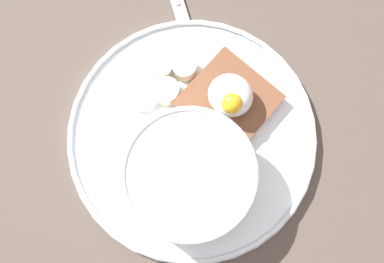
{
  "coord_description": "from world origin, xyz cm",
  "views": [
    {
      "loc": [
        -6.25,
        8.09,
        51.47
      ],
      "look_at": [
        0.0,
        0.0,
        5.0
      ],
      "focal_mm": 40.0,
      "sensor_mm": 36.0,
      "label": 1
    }
  ],
  "objects": [
    {
      "name": "poached_egg",
      "position": [
        -1.15,
        -5.47,
        6.41
      ],
      "size": [
        5.76,
        6.1,
        3.89
      ],
      "color": "white",
      "rests_on": "toast_slice"
    },
    {
      "name": "oatmeal_bowl",
      "position": [
        -2.91,
        4.2,
        6.2
      ],
      "size": [
        13.97,
        13.97,
        6.19
      ],
      "color": "white",
      "rests_on": "plate"
    },
    {
      "name": "banana_slice_back",
      "position": [
        7.81,
        -4.08,
        3.72
      ],
      "size": [
        3.5,
        3.56,
        1.56
      ],
      "color": "beige",
      "rests_on": "plate"
    },
    {
      "name": "ground_plane",
      "position": [
        0.0,
        0.0,
        1.0
      ],
      "size": [
        120.0,
        120.0,
        2.0
      ],
      "primitive_type": "cube",
      "color": "#50453D",
      "rests_on": "ground"
    },
    {
      "name": "plate",
      "position": [
        0.0,
        0.0,
        2.8
      ],
      "size": [
        28.99,
        28.99,
        1.6
      ],
      "color": "white",
      "rests_on": "ground_plane"
    },
    {
      "name": "toast_slice",
      "position": [
        -1.03,
        -5.61,
        3.86
      ],
      "size": [
        10.01,
        10.01,
        1.55
      ],
      "color": "brown",
      "rests_on": "plate"
    },
    {
      "name": "banana_slice_left",
      "position": [
        5.56,
        -2.18,
        3.74
      ],
      "size": [
        4.39,
        4.36,
        1.55
      ],
      "color": "#F6ECB2",
      "rests_on": "plate"
    },
    {
      "name": "banana_slice_front",
      "position": [
        7.08,
        0.43,
        3.78
      ],
      "size": [
        4.49,
        4.4,
        1.88
      ],
      "color": "#F7E9C5",
      "rests_on": "plate"
    },
    {
      "name": "banana_slice_right",
      "position": [
        5.48,
        -5.78,
        3.77
      ],
      "size": [
        3.65,
        3.51,
        1.8
      ],
      "color": "#F6E6BF",
      "rests_on": "plate"
    }
  ]
}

